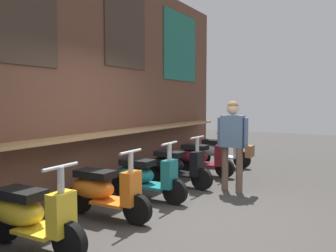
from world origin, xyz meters
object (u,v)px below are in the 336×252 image
at_px(scooter_black, 175,165).
at_px(shopper_with_handbag, 233,137).
at_px(scooter_yellow, 29,214).
at_px(scooter_teal, 144,176).
at_px(scooter_maroon, 200,157).
at_px(scooter_silver, 219,151).
at_px(scooter_orange, 102,190).

relative_size(scooter_black, shopper_with_handbag, 0.87).
xyz_separation_m(scooter_yellow, scooter_teal, (2.19, 0.00, 0.00)).
bearing_deg(scooter_maroon, shopper_with_handbag, -39.97).
bearing_deg(shopper_with_handbag, scooter_yellow, 160.66).
distance_m(scooter_maroon, shopper_with_handbag, 1.55).
height_order(scooter_black, scooter_silver, same).
bearing_deg(scooter_orange, scooter_teal, 88.31).
xyz_separation_m(scooter_maroon, shopper_with_handbag, (-0.94, -1.08, 0.58)).
relative_size(scooter_silver, shopper_with_handbag, 0.87).
height_order(scooter_maroon, scooter_silver, same).
bearing_deg(scooter_black, scooter_orange, -86.48).
height_order(scooter_maroon, shopper_with_handbag, shopper_with_handbag).
xyz_separation_m(scooter_yellow, scooter_maroon, (4.36, 0.00, 0.00)).
xyz_separation_m(scooter_orange, scooter_black, (2.06, -0.00, 0.00)).
distance_m(scooter_orange, scooter_black, 2.06).
xyz_separation_m(scooter_black, shopper_with_handbag, (0.18, -1.08, 0.58)).
distance_m(scooter_yellow, scooter_teal, 2.19).
relative_size(scooter_teal, shopper_with_handbag, 0.87).
relative_size(scooter_teal, scooter_silver, 1.00).
height_order(scooter_yellow, scooter_silver, same).
relative_size(scooter_yellow, scooter_black, 1.00).
bearing_deg(scooter_teal, scooter_silver, 88.99).
xyz_separation_m(scooter_teal, scooter_black, (1.04, -0.00, 0.00)).
bearing_deg(scooter_orange, scooter_silver, 88.31).
bearing_deg(scooter_orange, scooter_maroon, 88.31).
bearing_deg(scooter_maroon, scooter_silver, 91.07).
relative_size(scooter_orange, scooter_teal, 1.00).
bearing_deg(shopper_with_handbag, scooter_silver, 26.24).
xyz_separation_m(scooter_orange, shopper_with_handbag, (2.24, -1.08, 0.58)).
bearing_deg(shopper_with_handbag, scooter_orange, 152.41).
height_order(scooter_yellow, shopper_with_handbag, shopper_with_handbag).
xyz_separation_m(scooter_yellow, scooter_black, (3.23, -0.00, 0.00)).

